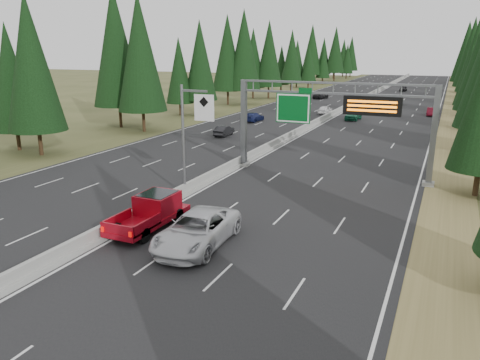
% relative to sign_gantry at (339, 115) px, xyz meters
% --- Properties ---
extents(road, '(32.00, 260.00, 0.08)m').
position_rel_sign_gantry_xyz_m(road, '(-8.92, 45.12, -5.23)').
color(road, black).
rests_on(road, ground).
extents(shoulder_right, '(3.60, 260.00, 0.06)m').
position_rel_sign_gantry_xyz_m(shoulder_right, '(8.88, 45.12, -5.24)').
color(shoulder_right, olive).
rests_on(shoulder_right, ground).
extents(shoulder_left, '(3.60, 260.00, 0.06)m').
position_rel_sign_gantry_xyz_m(shoulder_left, '(-26.72, 45.12, -5.24)').
color(shoulder_left, '#3C4520').
rests_on(shoulder_left, ground).
extents(median_barrier, '(0.70, 260.00, 0.85)m').
position_rel_sign_gantry_xyz_m(median_barrier, '(-8.92, 45.12, -4.85)').
color(median_barrier, gray).
rests_on(median_barrier, road).
extents(sign_gantry, '(16.75, 0.98, 7.80)m').
position_rel_sign_gantry_xyz_m(sign_gantry, '(0.00, 0.00, 0.00)').
color(sign_gantry, slate).
rests_on(sign_gantry, road).
extents(hov_sign_pole, '(2.80, 0.50, 8.00)m').
position_rel_sign_gantry_xyz_m(hov_sign_pole, '(-8.33, -9.92, -0.54)').
color(hov_sign_pole, slate).
rests_on(hov_sign_pole, road).
extents(tree_row_left, '(11.76, 241.95, 18.81)m').
position_rel_sign_gantry_xyz_m(tree_row_left, '(-30.75, 31.11, 4.08)').
color(tree_row_left, black).
rests_on(tree_row_left, ground).
extents(silver_minivan, '(3.37, 6.69, 1.82)m').
position_rel_sign_gantry_xyz_m(silver_minivan, '(-3.60, -17.59, -4.28)').
color(silver_minivan, silver).
rests_on(silver_minivan, road).
extents(red_pickup, '(2.16, 6.05, 1.97)m').
position_rel_sign_gantry_xyz_m(red_pickup, '(-7.42, -16.10, -4.10)').
color(red_pickup, black).
rests_on(red_pickup, road).
extents(car_ahead_green, '(2.10, 4.74, 1.59)m').
position_rel_sign_gantry_xyz_m(car_ahead_green, '(-5.09, 33.93, -4.40)').
color(car_ahead_green, '#155E3E').
rests_on(car_ahead_green, road).
extents(car_ahead_dkred, '(1.43, 3.98, 1.30)m').
position_rel_sign_gantry_xyz_m(car_ahead_dkred, '(5.58, 43.70, -4.54)').
color(car_ahead_dkred, '#4D0B16').
rests_on(car_ahead_dkred, road).
extents(car_ahead_dkgrey, '(1.96, 4.66, 1.34)m').
position_rel_sign_gantry_xyz_m(car_ahead_dkgrey, '(-1.47, 58.72, -4.52)').
color(car_ahead_dkgrey, black).
rests_on(car_ahead_dkgrey, road).
extents(car_ahead_white, '(2.58, 4.84, 1.30)m').
position_rel_sign_gantry_xyz_m(car_ahead_white, '(-7.04, 58.88, -4.54)').
color(car_ahead_white, silver).
rests_on(car_ahead_white, road).
extents(car_ahead_far, '(1.85, 4.01, 1.33)m').
position_rel_sign_gantry_xyz_m(car_ahead_far, '(-3.26, 91.24, -4.52)').
color(car_ahead_far, black).
rests_on(car_ahead_far, road).
extents(car_onc_near, '(1.56, 3.92, 1.27)m').
position_rel_sign_gantry_xyz_m(car_onc_near, '(-17.12, 13.52, -4.55)').
color(car_onc_near, black).
rests_on(car_onc_near, road).
extents(car_onc_blue, '(2.12, 4.67, 1.32)m').
position_rel_sign_gantry_xyz_m(car_onc_blue, '(-18.41, 26.26, -4.53)').
color(car_onc_blue, '#171F50').
rests_on(car_onc_blue, road).
extents(car_onc_white, '(1.85, 4.15, 1.39)m').
position_rel_sign_gantry_xyz_m(car_onc_white, '(-10.71, 38.88, -4.49)').
color(car_onc_white, white).
rests_on(car_onc_white, road).
extents(car_onc_far, '(2.72, 5.04, 1.34)m').
position_rel_sign_gantry_xyz_m(car_onc_far, '(-17.87, 63.53, -4.52)').
color(car_onc_far, black).
rests_on(car_onc_far, road).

